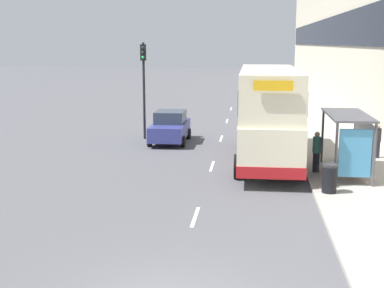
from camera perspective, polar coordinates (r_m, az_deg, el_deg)
name	(u,v)px	position (r m, az deg, el deg)	size (l,w,h in m)	color
pavement	(305,104)	(49.34, 11.96, 4.23)	(5.00, 93.00, 0.14)	#A39E93
terrace_facade	(355,22)	(49.63, 16.98, 12.36)	(3.10, 93.00, 14.54)	beige
lane_mark_1	(195,217)	(17.15, 0.35, -7.78)	(0.12, 2.00, 0.01)	silver
lane_mark_2	(212,166)	(24.01, 2.15, -2.39)	(0.12, 2.00, 0.01)	silver
lane_mark_3	(221,138)	(31.00, 3.13, 0.59)	(0.12, 2.00, 0.01)	silver
lane_mark_4	(227,121)	(38.05, 3.76, 2.47)	(0.12, 2.00, 0.01)	silver
lane_mark_5	(231,109)	(45.13, 4.19, 3.77)	(0.12, 2.00, 0.01)	silver
bus_shelter	(353,133)	(22.40, 16.76, 1.09)	(1.60, 4.20, 2.48)	#4C4C51
double_decker_bus_near	(268,113)	(24.69, 8.13, 3.25)	(2.85, 10.32, 4.30)	beige
car_0	(170,127)	(29.65, -2.36, 1.82)	(2.00, 4.17, 1.75)	navy
pedestrian_at_shelter	(377,141)	(26.44, 19.18, 0.35)	(0.32, 0.32, 1.60)	#23232D
pedestrian_1	(317,151)	(22.83, 13.14, -0.77)	(0.34, 0.34, 1.71)	#23232D
litter_bin	(330,178)	(19.84, 14.46, -3.56)	(0.55, 0.55, 1.05)	black
traffic_light_far_kerb	(144,75)	(30.58, -5.18, 7.31)	(0.30, 0.32, 5.48)	black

